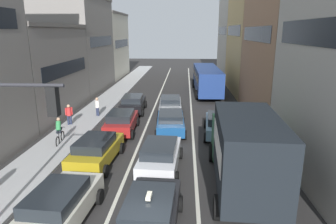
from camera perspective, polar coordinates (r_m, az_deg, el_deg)
The scene contains 19 objects.
sidewalk_left at distance 29.21m, azimuth -12.31°, elevation 1.40°, with size 2.60×64.00×0.14m, color #B5B5B5.
lane_stripe_left at distance 28.30m, azimuth -2.50°, elevation 1.16°, with size 0.16×60.00×0.01m, color silver.
lane_stripe_right at distance 28.17m, azimuth 4.40°, elevation 1.06°, with size 0.16×60.00×0.01m, color silver.
building_row_left at distance 30.93m, azimuth -22.25°, elevation 11.50°, with size 7.20×43.90×13.93m.
building_row_right at distance 30.71m, azimuth 20.50°, elevation 13.28°, with size 7.20×43.90×12.83m.
removalist_box_truck at distance 13.39m, azimuth 14.26°, elevation -6.65°, with size 2.97×7.79×3.58m.
taxi_centre_lane_front at distance 10.80m, azimuth -3.44°, elevation -18.91°, with size 2.22×4.38×1.66m.
sedan_left_lane_front at distance 11.91m, azimuth -20.00°, elevation -16.38°, with size 2.29×4.41×1.49m.
sedan_centre_lane_second at distance 15.22m, azimuth -1.51°, elevation -8.26°, with size 2.25×4.39×1.49m.
wagon_left_lane_second at distance 16.33m, azimuth -13.49°, elevation -7.01°, with size 2.28×4.40×1.49m.
hatchback_centre_lane_third at distance 20.68m, azimuth 0.49°, elevation -1.84°, with size 2.25×4.39×1.49m.
sedan_left_lane_third at distance 21.00m, azimuth -8.85°, elevation -1.76°, with size 2.19×4.36×1.49m.
coupe_centre_lane_fourth at distance 25.36m, azimuth 0.45°, elevation 1.37°, with size 2.22×4.38×1.49m.
sedan_left_lane_fourth at distance 26.12m, azimuth -6.67°, elevation 1.67°, with size 2.21×4.37×1.49m.
sedan_right_lane_behind_truck at distance 20.37m, azimuth 9.78°, elevation -2.34°, with size 2.28×4.41×1.49m.
bus_mid_queue_primary at distance 34.02m, azimuth 7.39°, elevation 6.44°, with size 2.99×10.56×2.90m.
cyclist_on_sidewalk at distance 19.73m, azimuth -19.99°, elevation -3.47°, with size 0.50×1.73×1.72m.
pedestrian_near_kerb at distance 23.21m, azimuth -18.31°, elevation -0.34°, with size 0.48×0.34×1.66m.
pedestrian_mid_sidewalk at distance 25.01m, azimuth -13.31°, elevation 1.10°, with size 0.43×0.40×1.66m.
Camera 1 is at (1.12, -7.32, 6.84)m, focal length 32.03 mm.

